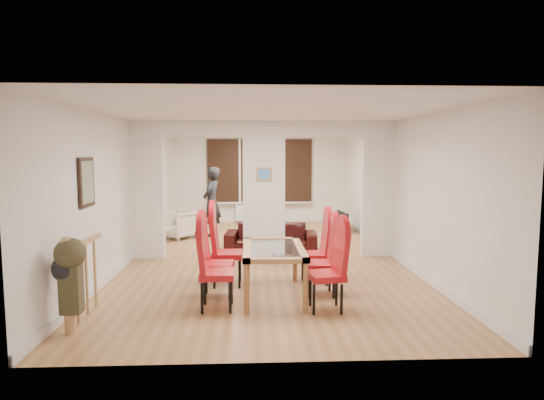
{
  "coord_description": "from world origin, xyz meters",
  "views": [
    {
      "loc": [
        -0.24,
        -8.64,
        1.98
      ],
      "look_at": [
        0.18,
        0.6,
        1.04
      ],
      "focal_mm": 30.0,
      "sensor_mm": 36.0,
      "label": 1
    }
  ],
  "objects": [
    {
      "name": "bay_window_blinds",
      "position": [
        0.0,
        4.44,
        1.5
      ],
      "size": [
        3.0,
        0.08,
        1.8
      ],
      "primitive_type": "cube",
      "color": "black",
      "rests_on": "room_walls"
    },
    {
      "name": "dining_chair_rb",
      "position": [
        0.72,
        -2.44,
        0.51
      ],
      "size": [
        0.43,
        0.43,
        1.03
      ],
      "primitive_type": null,
      "rotation": [
        0.0,
        0.0,
        -0.05
      ],
      "color": "#A71116",
      "rests_on": "floor"
    },
    {
      "name": "floor",
      "position": [
        0.0,
        0.0,
        0.0
      ],
      "size": [
        5.0,
        9.0,
        0.01
      ],
      "primitive_type": "cube",
      "color": "#A37141",
      "rests_on": "ground"
    },
    {
      "name": "pendant_light",
      "position": [
        0.3,
        3.3,
        2.15
      ],
      "size": [
        0.36,
        0.36,
        0.36
      ],
      "primitive_type": "sphere",
      "color": "orange",
      "rests_on": "room_walls"
    },
    {
      "name": "stair_newel",
      "position": [
        -2.25,
        -3.2,
        0.55
      ],
      "size": [
        0.4,
        1.2,
        1.1
      ],
      "primitive_type": null,
      "color": "tan",
      "rests_on": "floor"
    },
    {
      "name": "dining_chair_la",
      "position": [
        -0.68,
        -2.96,
        0.54
      ],
      "size": [
        0.44,
        0.44,
        1.08
      ],
      "primitive_type": null,
      "rotation": [
        0.0,
        0.0,
        0.02
      ],
      "color": "#A71116",
      "rests_on": "floor"
    },
    {
      "name": "dining_chair_lc",
      "position": [
        -0.61,
        -1.9,
        0.56
      ],
      "size": [
        0.46,
        0.46,
        1.13
      ],
      "primitive_type": null,
      "rotation": [
        0.0,
        0.0,
        -0.01
      ],
      "color": "#A71116",
      "rests_on": "floor"
    },
    {
      "name": "radiator",
      "position": [
        0.0,
        4.4,
        0.3
      ],
      "size": [
        1.4,
        0.08,
        0.5
      ],
      "primitive_type": "cube",
      "color": "white",
      "rests_on": "floor"
    },
    {
      "name": "dining_chair_ra",
      "position": [
        0.7,
        -3.07,
        0.53
      ],
      "size": [
        0.49,
        0.49,
        1.06
      ],
      "primitive_type": null,
      "rotation": [
        0.0,
        0.0,
        0.17
      ],
      "color": "#A71116",
      "rests_on": "floor"
    },
    {
      "name": "pillar_photo",
      "position": [
        0.0,
        -0.1,
        1.6
      ],
      "size": [
        0.3,
        0.03,
        0.25
      ],
      "primitive_type": "cube",
      "color": "#4C8CD8",
      "rests_on": "divider_wall"
    },
    {
      "name": "bottle",
      "position": [
        0.38,
        2.71,
        0.35
      ],
      "size": [
        0.07,
        0.07,
        0.28
      ],
      "primitive_type": "cylinder",
      "color": "#143F19",
      "rests_on": "coffee_table"
    },
    {
      "name": "television",
      "position": [
        2.0,
        2.78,
        0.26
      ],
      "size": [
        0.89,
        0.2,
        0.51
      ],
      "primitive_type": "imported",
      "rotation": [
        0.0,
        0.0,
        1.67
      ],
      "color": "black",
      "rests_on": "floor"
    },
    {
      "name": "armchair",
      "position": [
        -1.96,
        2.04,
        0.33
      ],
      "size": [
        1.0,
        1.01,
        0.66
      ],
      "primitive_type": "imported",
      "rotation": [
        0.0,
        0.0,
        -0.71
      ],
      "color": "beige",
      "rests_on": "floor"
    },
    {
      "name": "person",
      "position": [
        -1.19,
        2.28,
        0.84
      ],
      "size": [
        0.69,
        0.54,
        1.67
      ],
      "primitive_type": "imported",
      "rotation": [
        0.0,
        0.0,
        -1.82
      ],
      "color": "black",
      "rests_on": "floor"
    },
    {
      "name": "room_walls",
      "position": [
        0.0,
        0.0,
        1.3
      ],
      "size": [
        5.0,
        9.0,
        2.6
      ],
      "primitive_type": null,
      "color": "silver",
      "rests_on": "floor"
    },
    {
      "name": "bowl",
      "position": [
        0.34,
        2.76,
        0.24
      ],
      "size": [
        0.22,
        0.22,
        0.05
      ],
      "primitive_type": "imported",
      "color": "black",
      "rests_on": "coffee_table"
    },
    {
      "name": "coffee_table",
      "position": [
        0.45,
        2.7,
        0.1
      ],
      "size": [
        0.95,
        0.55,
        0.21
      ],
      "primitive_type": null,
      "rotation": [
        0.0,
        0.0,
        -0.11
      ],
      "color": "black",
      "rests_on": "floor"
    },
    {
      "name": "shoes",
      "position": [
        0.25,
        -0.38,
        0.05
      ],
      "size": [
        0.25,
        0.27,
        0.1
      ],
      "primitive_type": null,
      "color": "black",
      "rests_on": "floor"
    },
    {
      "name": "wall_poster",
      "position": [
        -2.47,
        -2.4,
        1.6
      ],
      "size": [
        0.04,
        0.52,
        0.67
      ],
      "primitive_type": "cube",
      "color": "gray",
      "rests_on": "room_walls"
    },
    {
      "name": "dining_chair_rc",
      "position": [
        0.73,
        -1.84,
        0.51
      ],
      "size": [
        0.43,
        0.43,
        1.03
      ],
      "primitive_type": null,
      "rotation": [
        0.0,
        0.0,
        0.05
      ],
      "color": "#A71116",
      "rests_on": "floor"
    },
    {
      "name": "dining_chair_lb",
      "position": [
        -0.71,
        -2.47,
        0.53
      ],
      "size": [
        0.46,
        0.46,
        1.06
      ],
      "primitive_type": null,
      "rotation": [
        0.0,
        0.0,
        -0.08
      ],
      "color": "#A71116",
      "rests_on": "floor"
    },
    {
      "name": "sofa",
      "position": [
        0.16,
        0.57,
        0.27
      ],
      "size": [
        1.93,
        0.9,
        0.55
      ],
      "primitive_type": "imported",
      "rotation": [
        0.0,
        0.0,
        -0.09
      ],
      "color": "black",
      "rests_on": "floor"
    },
    {
      "name": "dining_table",
      "position": [
        0.06,
        -2.46,
        0.35
      ],
      "size": [
        0.83,
        1.48,
        0.7
      ],
      "primitive_type": null,
      "color": "#9E6A3A",
      "rests_on": "floor"
    },
    {
      "name": "divider_wall",
      "position": [
        0.0,
        0.0,
        1.3
      ],
      "size": [
        5.0,
        0.18,
        2.6
      ],
      "primitive_type": "cube",
      "color": "white",
      "rests_on": "floor"
    }
  ]
}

